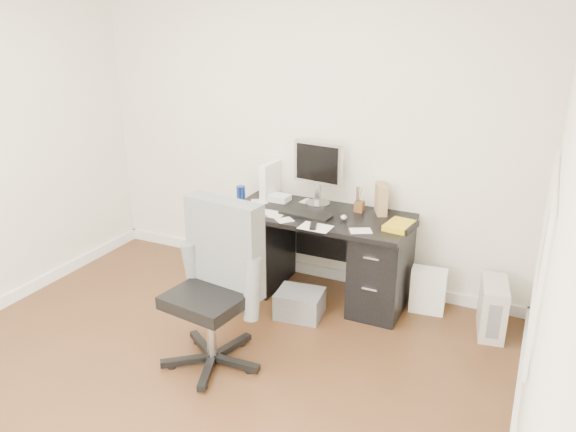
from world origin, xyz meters
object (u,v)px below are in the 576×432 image
at_px(lcd_monitor, 318,173).
at_px(pc_tower, 492,308).
at_px(desk, 319,252).
at_px(keyboard, 305,215).
at_px(wicker_basket, 227,274).
at_px(office_chair, 209,289).

distance_m(lcd_monitor, pc_tower, 1.75).
bearing_deg(desk, pc_tower, 0.23).
bearing_deg(keyboard, wicker_basket, -157.73).
xyz_separation_m(lcd_monitor, keyboard, (0.02, -0.30, -0.27)).
height_order(lcd_monitor, pc_tower, lcd_monitor).
distance_m(desk, lcd_monitor, 0.67).
distance_m(keyboard, wicker_basket, 0.90).
distance_m(desk, wicker_basket, 0.82).
height_order(desk, lcd_monitor, lcd_monitor).
xyz_separation_m(desk, keyboard, (-0.08, -0.11, 0.36)).
height_order(keyboard, wicker_basket, keyboard).
bearing_deg(wicker_basket, desk, 22.51).
height_order(office_chair, wicker_basket, office_chair).
bearing_deg(office_chair, lcd_monitor, 90.43).
relative_size(desk, wicker_basket, 4.36).
relative_size(pc_tower, wicker_basket, 1.20).
distance_m(keyboard, office_chair, 1.17).
bearing_deg(wicker_basket, office_chair, -64.99).
bearing_deg(office_chair, wicker_basket, 122.90).
relative_size(lcd_monitor, office_chair, 0.49).
distance_m(lcd_monitor, wicker_basket, 1.18).
distance_m(pc_tower, wicker_basket, 2.18).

